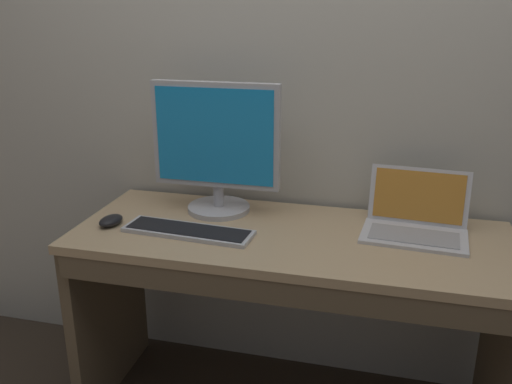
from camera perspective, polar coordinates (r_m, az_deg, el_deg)
The scene contains 6 objects.
back_wall at distance 2.05m, azimuth 5.91°, elevation 17.83°, with size 4.38×0.04×2.90m, color beige.
desk at distance 1.96m, azimuth 3.45°, elevation -10.32°, with size 1.50×0.59×0.75m.
laptop_silver at distance 1.93m, azimuth 16.43°, elevation -2.93°, with size 0.36×0.28×0.21m.
external_monitor at distance 1.98m, azimuth -4.22°, elevation 4.71°, with size 0.47×0.24×0.49m.
wired_keyboard at distance 1.88m, azimuth -7.14°, elevation -4.09°, with size 0.46×0.16×0.02m.
computer_mouse at distance 2.00m, azimuth -15.01°, elevation -2.91°, with size 0.07×0.10×0.03m, color black.
Camera 1 is at (0.30, -1.69, 1.49)m, focal length 38.05 mm.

